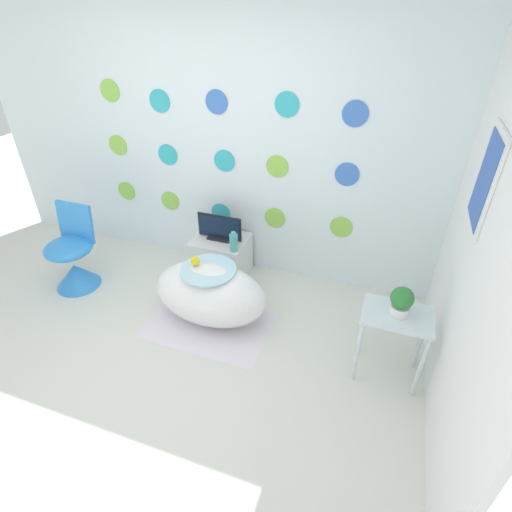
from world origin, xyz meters
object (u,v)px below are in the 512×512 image
(potted_plant_left, at_px, (401,301))
(vase, at_px, (234,242))
(chair, at_px, (73,261))
(tv, at_px, (220,229))
(bathtub, at_px, (210,293))

(potted_plant_left, bearing_deg, vase, 157.62)
(chair, xyz_separation_m, potted_plant_left, (2.96, -0.13, 0.44))
(vase, height_order, potted_plant_left, potted_plant_left)
(vase, relative_size, potted_plant_left, 0.91)
(tv, xyz_separation_m, vase, (0.21, -0.16, -0.02))
(tv, height_order, potted_plant_left, potted_plant_left)
(chair, distance_m, vase, 1.58)
(chair, xyz_separation_m, vase, (1.49, 0.48, 0.24))
(vase, bearing_deg, bathtub, -93.19)
(tv, height_order, vase, tv)
(bathtub, height_order, vase, vase)
(potted_plant_left, bearing_deg, tv, 155.63)
(chair, bearing_deg, potted_plant_left, -2.44)
(bathtub, xyz_separation_m, vase, (0.03, 0.49, 0.24))
(potted_plant_left, bearing_deg, chair, 177.56)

